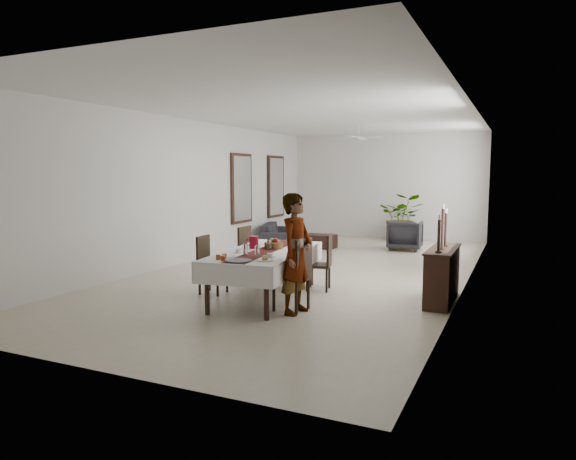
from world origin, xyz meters
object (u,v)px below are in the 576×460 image
(sideboard_body, at_px, (442,276))
(red_pitcher, at_px, (254,242))
(woman, at_px, (296,254))
(sofa, at_px, (278,233))
(dining_table_top, at_px, (265,253))

(sideboard_body, bearing_deg, red_pitcher, -164.63)
(red_pitcher, height_order, woman, woman)
(woman, bearing_deg, sofa, 33.32)
(red_pitcher, relative_size, sofa, 0.10)
(red_pitcher, relative_size, sideboard_body, 0.15)
(woman, height_order, sideboard_body, woman)
(sideboard_body, bearing_deg, sofa, 135.99)
(sideboard_body, xyz_separation_m, sofa, (-5.27, 5.09, -0.12))
(dining_table_top, xyz_separation_m, woman, (0.80, -0.59, 0.12))
(dining_table_top, height_order, sideboard_body, sideboard_body)
(sideboard_body, height_order, sofa, sideboard_body)
(dining_table_top, distance_m, red_pitcher, 0.33)
(dining_table_top, xyz_separation_m, red_pitcher, (-0.27, 0.12, 0.14))
(sideboard_body, bearing_deg, woman, -140.33)
(dining_table_top, distance_m, sideboard_body, 2.79)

